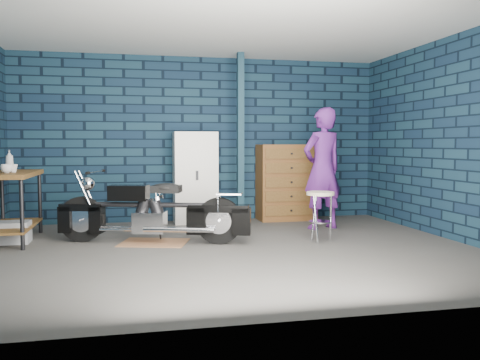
% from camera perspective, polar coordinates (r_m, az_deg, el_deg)
% --- Properties ---
extents(ground, '(6.00, 6.00, 0.00)m').
position_cam_1_polar(ground, '(6.14, -1.12, -7.88)').
color(ground, '#44423F').
rests_on(ground, ground).
extents(room_walls, '(6.02, 5.01, 2.71)m').
position_cam_1_polar(room_walls, '(6.58, -2.08, 9.58)').
color(room_walls, '#102135').
rests_on(room_walls, ground).
extents(support_post, '(0.10, 0.10, 2.70)m').
position_cam_1_polar(support_post, '(8.03, 0.06, 4.62)').
color(support_post, '#132E3C').
rests_on(support_post, ground).
extents(workbench, '(0.60, 1.40, 0.91)m').
position_cam_1_polar(workbench, '(7.25, -24.29, -2.75)').
color(workbench, brown).
rests_on(workbench, ground).
extents(drip_mat, '(0.98, 0.84, 0.01)m').
position_cam_1_polar(drip_mat, '(6.67, -9.62, -6.94)').
color(drip_mat, '#8F5E3E').
rests_on(drip_mat, ground).
extents(motorcycle, '(2.19, 1.15, 0.93)m').
position_cam_1_polar(motorcycle, '(6.60, -9.67, -3.00)').
color(motorcycle, black).
rests_on(motorcycle, ground).
extents(person, '(0.75, 0.59, 1.81)m').
position_cam_1_polar(person, '(7.69, 9.25, 1.28)').
color(person, '#5B2078').
rests_on(person, ground).
extents(storage_bin, '(0.44, 0.32, 0.28)m').
position_cam_1_polar(storage_bin, '(7.17, -24.27, -5.38)').
color(storage_bin, '#989AA0').
rests_on(storage_bin, ground).
extents(locker, '(0.68, 0.49, 1.46)m').
position_cam_1_polar(locker, '(8.20, -5.05, 0.28)').
color(locker, silver).
rests_on(locker, ground).
extents(tool_chest, '(0.95, 0.53, 1.26)m').
position_cam_1_polar(tool_chest, '(8.54, 5.25, -0.26)').
color(tool_chest, brown).
rests_on(tool_chest, ground).
extents(shop_stool, '(0.44, 0.44, 0.65)m').
position_cam_1_polar(shop_stool, '(6.68, 8.99, -4.10)').
color(shop_stool, beige).
rests_on(shop_stool, ground).
extents(cup_a, '(0.18, 0.18, 0.11)m').
position_cam_1_polar(cup_a, '(6.95, -24.76, 1.17)').
color(cup_a, beige).
rests_on(cup_a, workbench).
extents(cup_b, '(0.12, 0.12, 0.10)m').
position_cam_1_polar(cup_b, '(7.05, -24.13, 1.20)').
color(cup_b, beige).
rests_on(cup_b, workbench).
extents(bottle, '(0.14, 0.14, 0.28)m').
position_cam_1_polar(bottle, '(7.63, -24.47, 2.05)').
color(bottle, '#989AA0').
rests_on(bottle, workbench).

